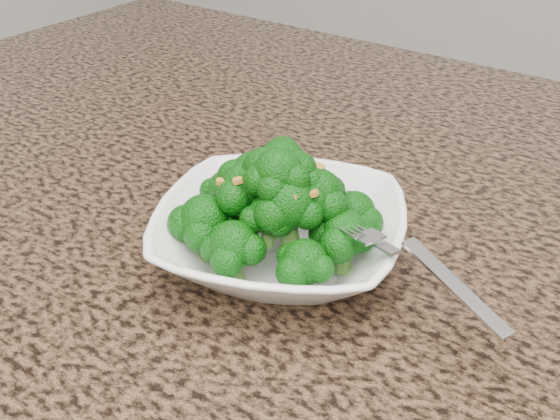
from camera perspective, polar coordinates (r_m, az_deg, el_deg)
The scene contains 5 objects.
granite_counter at distance 0.59m, azimuth 11.00°, elevation -6.72°, with size 1.64×1.04×0.03m, color brown.
bowl at distance 0.58m, azimuth 0.00°, elevation -2.15°, with size 0.20×0.20×0.05m, color white.
broccoli_pile at distance 0.54m, azimuth 0.00°, elevation 3.17°, with size 0.18×0.18×0.07m, color #0B5409, non-canonical shape.
garlic_topping at distance 0.53m, azimuth 0.00°, elevation 6.87°, with size 0.11×0.11×0.01m, color gold, non-canonical shape.
fork at distance 0.51m, azimuth 9.04°, elevation -3.21°, with size 0.16×0.03×0.01m, color silver, non-canonical shape.
Camera 1 is at (0.18, -0.13, 1.24)m, focal length 45.00 mm.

